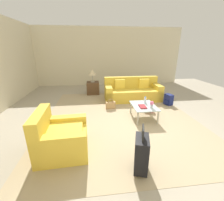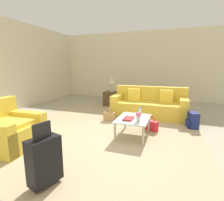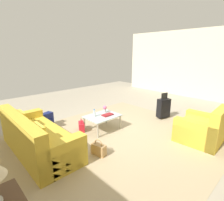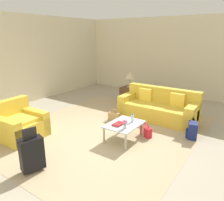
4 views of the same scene
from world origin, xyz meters
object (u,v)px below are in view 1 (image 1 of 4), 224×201
Objects in this scene: handbag_tan at (111,105)px; couch at (132,92)px; flower_vase at (152,104)px; water_bottle at (145,100)px; side_table at (93,88)px; handbag_red at (148,108)px; armchair at (59,139)px; suitcase_black at (141,153)px; coffee_table at (144,107)px; coffee_table_book at (143,106)px; backpack_navy at (168,100)px; table_lamp at (92,73)px.

couch is at bearing -47.27° from handbag_tan.
water_bottle is at bearing 6.79° from flower_vase.
handbag_tan is (1.10, 1.04, -0.41)m from flower_vase.
side_table is 2.02m from handbag_tan.
flower_vase is 1.57m from handbag_tan.
handbag_tan is at bearing 71.80° from handbag_red.
side_table is (4.10, -0.67, -0.03)m from armchair.
handbag_tan is (2.88, 0.19, -0.23)m from suitcase_black.
couch is 10.86× the size of flower_vase.
coffee_table_book reaches higher than coffee_table.
coffee_table is at bearing -19.29° from suitcase_black.
handbag_red is at bearing -54.69° from armchair.
coffee_table is at bearing -151.82° from side_table.
side_table is 1.55× the size of handbag_tan.
water_bottle is 3.06m from side_table.
side_table is at bearing 57.13° from backpack_navy.
water_bottle reaches higher than side_table.
flower_vase reaches higher than water_bottle.
side_table is (3.02, 1.65, -0.26)m from flower_vase.
handbag_red is at bearing -141.72° from side_table.
side_table is (1.00, 1.60, -0.03)m from couch.
side_table is at bearing 28.18° from coffee_table.
armchair is 2.57× the size of backpack_navy.
armchair is 3.35× the size of coffee_table_book.
water_bottle is 0.57× the size of handbag_tan.
water_bottle is 0.52m from handbag_red.
armchair is at bearing 143.73° from couch.
flower_vase is 0.57× the size of handbag_tan.
armchair is at bearing 120.52° from coffee_table_book.
armchair reaches higher than coffee_table.
coffee_table is 0.32m from flower_vase.
backpack_navy reaches higher than handbag_red.
couch is 2.17× the size of armchair.
coffee_table is 2.55× the size of handbag_tan.
water_bottle is at bearing -124.32° from handbag_tan.
water_bottle is 0.24× the size of suitcase_black.
couch is at bearing -0.00° from water_bottle.
suitcase_black is (-1.78, 0.85, -0.18)m from flower_vase.
handbag_red is (0.69, -0.19, -0.41)m from flower_vase.
couch is 1.93m from coffee_table_book.
couch reaches higher than backpack_navy.
couch is 3.88m from suitcase_black.
water_bottle is 1.00× the size of flower_vase.
couch is 1.80m from coffee_table.
side_table is at bearing 31.61° from water_bottle.
handbag_tan is at bearing 93.11° from backpack_navy.
table_lamp is (2.92, 1.42, 0.55)m from coffee_table_book.
coffee_table is 1.65× the size of side_table.
flower_vase is 0.51× the size of backpack_navy.
couch is 1.44m from backpack_navy.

